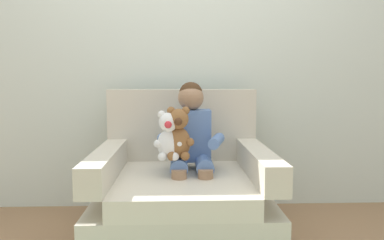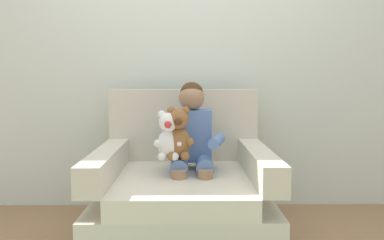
{
  "view_description": "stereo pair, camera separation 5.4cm",
  "coord_description": "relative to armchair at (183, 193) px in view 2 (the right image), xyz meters",
  "views": [
    {
      "loc": [
        -0.02,
        -2.28,
        1.02
      ],
      "look_at": [
        0.06,
        -0.05,
        0.78
      ],
      "focal_mm": 34.66,
      "sensor_mm": 36.0,
      "label": 1
    },
    {
      "loc": [
        0.03,
        -2.29,
        1.02
      ],
      "look_at": [
        0.06,
        -0.05,
        0.78
      ],
      "focal_mm": 34.66,
      "sensor_mm": 36.0,
      "label": 2
    }
  ],
  "objects": [
    {
      "name": "ground_plane",
      "position": [
        0.0,
        -0.05,
        -0.29
      ],
      "size": [
        8.0,
        8.0,
        0.0
      ],
      "primitive_type": "plane",
      "color": "#936D4C"
    },
    {
      "name": "back_wall",
      "position": [
        0.0,
        0.67,
        1.01
      ],
      "size": [
        6.0,
        0.1,
        2.6
      ],
      "primitive_type": "cube",
      "color": "silver",
      "rests_on": "ground"
    },
    {
      "name": "armchair",
      "position": [
        0.0,
        0.0,
        0.0
      ],
      "size": [
        1.08,
        1.03,
        0.95
      ],
      "color": "beige",
      "rests_on": "ground"
    },
    {
      "name": "seated_child",
      "position": [
        0.06,
        0.05,
        0.35
      ],
      "size": [
        0.45,
        0.39,
        0.82
      ],
      "rotation": [
        0.0,
        0.0,
        -0.09
      ],
      "color": "#597AB7",
      "rests_on": "armchair"
    },
    {
      "name": "plush_brown",
      "position": [
        -0.03,
        -0.09,
        0.4
      ],
      "size": [
        0.19,
        0.16,
        0.32
      ],
      "rotation": [
        0.0,
        0.0,
        0.16
      ],
      "color": "brown",
      "rests_on": "armchair"
    },
    {
      "name": "plush_white",
      "position": [
        -0.09,
        -0.1,
        0.39
      ],
      "size": [
        0.18,
        0.15,
        0.3
      ],
      "rotation": [
        0.0,
        0.0,
        -0.17
      ],
      "color": "white",
      "rests_on": "armchair"
    }
  ]
}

